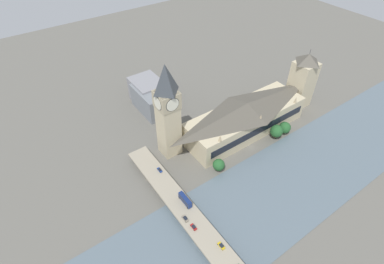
# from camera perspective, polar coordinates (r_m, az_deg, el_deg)

# --- Properties ---
(ground_plane) EXTENTS (600.00, 600.00, 0.00)m
(ground_plane) POSITION_cam_1_polar(r_m,az_deg,el_deg) (217.48, 11.39, -2.93)
(ground_plane) COLOR #605E56
(river_water) EXTENTS (60.29, 360.00, 0.30)m
(river_water) POSITION_cam_1_polar(r_m,az_deg,el_deg) (203.45, 18.48, -8.65)
(river_water) COLOR slate
(river_water) RESTS_ON ground_plane
(parliament_hall) EXTENTS (29.52, 94.45, 25.10)m
(parliament_hall) POSITION_cam_1_polar(r_m,az_deg,el_deg) (222.55, 10.19, 2.78)
(parliament_hall) COLOR #C1B28E
(parliament_hall) RESTS_ON ground_plane
(clock_tower) EXTENTS (13.58, 13.58, 68.12)m
(clock_tower) POSITION_cam_1_polar(r_m,az_deg,el_deg) (187.65, -4.69, 4.18)
(clock_tower) COLOR #C1B28E
(clock_tower) RESTS_ON ground_plane
(victoria_tower) EXTENTS (16.00, 16.00, 49.37)m
(victoria_tower) POSITION_cam_1_polar(r_m,az_deg,el_deg) (256.54, 20.26, 9.24)
(victoria_tower) COLOR #C1B28E
(victoria_tower) RESTS_ON ground_plane
(road_bridge) EXTENTS (152.58, 13.26, 5.37)m
(road_bridge) POSITION_cam_1_polar(r_m,az_deg,el_deg) (166.93, 2.33, -19.02)
(road_bridge) COLOR gray
(road_bridge) RESTS_ON ground_plane
(double_decker_bus_mid) EXTENTS (10.38, 2.55, 4.79)m
(double_decker_bus_mid) POSITION_cam_1_polar(r_m,az_deg,el_deg) (174.39, -1.33, -12.76)
(double_decker_bus_mid) COLOR navy
(double_decker_bus_mid) RESTS_ON road_bridge
(car_northbound_lead) EXTENTS (4.22, 1.80, 1.38)m
(car_northbound_lead) POSITION_cam_1_polar(r_m,az_deg,el_deg) (167.19, 0.31, -17.64)
(car_northbound_lead) COLOR maroon
(car_northbound_lead) RESTS_ON road_bridge
(car_northbound_mid) EXTENTS (4.34, 1.75, 1.33)m
(car_northbound_mid) POSITION_cam_1_polar(r_m,az_deg,el_deg) (191.93, -6.18, -7.19)
(car_northbound_mid) COLOR navy
(car_northbound_mid) RESTS_ON road_bridge
(car_northbound_tail) EXTENTS (4.56, 1.80, 1.45)m
(car_northbound_tail) POSITION_cam_1_polar(r_m,az_deg,el_deg) (169.89, -1.31, -16.14)
(car_northbound_tail) COLOR slate
(car_northbound_tail) RESTS_ON road_bridge
(car_southbound_mid) EXTENTS (4.40, 1.90, 1.46)m
(car_southbound_mid) POSITION_cam_1_polar(r_m,az_deg,el_deg) (162.70, 5.60, -20.76)
(car_southbound_mid) COLOR gold
(car_southbound_mid) RESTS_ON road_bridge
(city_block_west) EXTENTS (33.96, 18.67, 19.00)m
(city_block_west) POSITION_cam_1_polar(r_m,az_deg,el_deg) (243.42, -7.90, 6.01)
(city_block_west) COLOR slate
(city_block_west) RESTS_ON ground_plane
(city_block_center) EXTENTS (28.55, 22.23, 20.50)m
(city_block_center) POSITION_cam_1_polar(r_m,az_deg,el_deg) (252.68, -8.42, 7.64)
(city_block_center) COLOR gray
(city_block_center) RESTS_ON ground_plane
(tree_embankment_near) EXTENTS (7.87, 7.87, 9.96)m
(tree_embankment_near) POSITION_cam_1_polar(r_m,az_deg,el_deg) (194.49, 5.11, -6.24)
(tree_embankment_near) COLOR brown
(tree_embankment_near) RESTS_ON ground_plane
(tree_embankment_mid) EXTENTS (8.68, 8.68, 10.20)m
(tree_embankment_mid) POSITION_cam_1_polar(r_m,az_deg,el_deg) (230.63, 17.26, 0.80)
(tree_embankment_mid) COLOR brown
(tree_embankment_mid) RESTS_ON ground_plane
(tree_embankment_far) EXTENTS (9.21, 9.21, 11.82)m
(tree_embankment_far) POSITION_cam_1_polar(r_m,az_deg,el_deg) (223.78, 15.80, 0.17)
(tree_embankment_far) COLOR brown
(tree_embankment_far) RESTS_ON ground_plane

